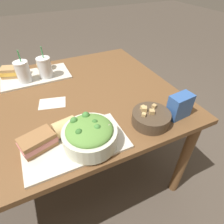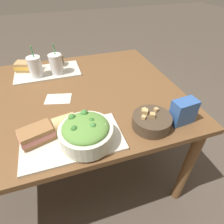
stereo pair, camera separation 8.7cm
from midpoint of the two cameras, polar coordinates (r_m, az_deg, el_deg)
name	(u,v)px [view 2 (the right image)]	position (r m, az deg, el deg)	size (l,w,h in m)	color
ground_plane	(77,166)	(1.64, -9.06, -15.94)	(12.00, 12.00, 0.00)	#4C4238
dining_table	(65,106)	(1.18, -12.13, 1.82)	(1.40, 1.06, 0.71)	brown
tray_near	(73,140)	(0.84, -9.00, -8.72)	(0.44, 0.24, 0.01)	beige
tray_far	(48,72)	(1.41, -17.30, 11.51)	(0.44, 0.24, 0.01)	beige
salad_bowl	(86,132)	(0.79, -4.80, -6.20)	(0.23, 0.23, 0.12)	beige
soup_bowl	(151,121)	(0.91, 14.65, -2.74)	(0.18, 0.18, 0.08)	#473828
sandwich_near	(36,135)	(0.85, -19.36, -6.65)	(0.16, 0.12, 0.06)	olive
baguette_near	(65,123)	(0.87, -11.46, -3.34)	(0.11, 0.09, 0.07)	tan
sandwich_far	(27,66)	(1.45, -22.81, 12.65)	(0.17, 0.13, 0.06)	tan
baguette_far	(57,60)	(1.46, -14.78, 14.91)	(0.10, 0.09, 0.07)	tan
drink_cup_dark	(36,67)	(1.34, -20.55, 12.57)	(0.09, 0.09, 0.20)	silver
drink_cup_red	(56,65)	(1.33, -14.84, 13.73)	(0.09, 0.09, 0.20)	silver
chip_bag	(183,112)	(0.97, 23.36, -0.02)	(0.12, 0.08, 0.12)	#335BA3
napkin_folded	(58,99)	(1.11, -13.91, 3.83)	(0.16, 0.13, 0.00)	silver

